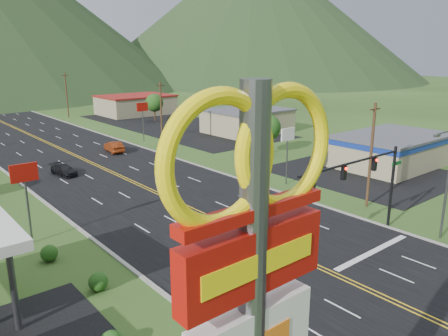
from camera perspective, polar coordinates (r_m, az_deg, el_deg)
pylon_sign at (r=9.58m, az=3.65°, el=-17.76°), size 4.32×0.60×14.00m
traffic_signal at (r=35.30m, az=18.10°, el=-0.82°), size 13.10×0.43×7.00m
streetlight_east at (r=37.65m, az=27.07°, el=-1.02°), size 3.28×0.25×9.00m
building_east_near at (r=61.19m, az=21.10°, el=2.43°), size 15.40×10.40×4.10m
building_east_mid at (r=81.18m, az=3.10°, el=6.20°), size 14.40×11.40×4.30m
building_east_far at (r=107.28m, az=-11.45°, el=8.12°), size 16.40×12.40×4.50m
pole_sign_west_a at (r=36.14m, az=-24.56°, el=-1.55°), size 2.00×0.18×6.40m
pole_sign_east_a at (r=48.65m, az=8.31°, el=3.63°), size 2.00×0.18×6.40m
pole_sign_east_b at (r=73.67m, az=-10.60°, el=7.35°), size 2.00×0.18×6.40m
tree_east_a at (r=63.40m, az=5.70°, el=5.27°), size 3.84×3.84×5.82m
tree_east_b at (r=95.74m, az=-9.08°, el=8.42°), size 3.84×3.84×5.82m
utility_pole_a at (r=43.19m, az=18.64°, el=1.66°), size 1.60×0.28×10.00m
utility_pole_b at (r=69.63m, az=-8.20°, el=7.08°), size 1.60×0.28×10.00m
utility_pole_c at (r=105.61m, az=-19.86°, el=9.00°), size 1.60×0.28×10.00m
utility_pole_d at (r=143.73m, az=-25.52°, el=9.80°), size 1.60×0.28×10.00m
mountain_ne at (r=248.73m, az=3.90°, el=19.65°), size 180.00×180.00×70.00m
car_dark_mid at (r=56.12m, az=-20.19°, el=-0.27°), size 2.30×4.51×1.25m
car_red_far at (r=66.89m, az=-14.18°, el=2.69°), size 2.29×4.99×1.59m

